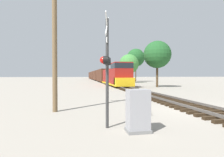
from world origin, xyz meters
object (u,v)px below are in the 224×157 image
object	(u,v)px
tree_mid_background	(129,64)
relay_cabinet	(138,111)
tree_far_right	(157,55)
freight_train	(98,76)
tree_deep_background	(136,58)
crossing_signal_near	(106,63)
utility_pole	(55,37)

from	to	relation	value
tree_mid_background	relay_cabinet	bearing A→B (deg)	-105.60
relay_cabinet	tree_far_right	xyz separation A→B (m)	(10.97, 21.94, 4.81)
freight_train	tree_deep_background	distance (m)	18.38
crossing_signal_near	utility_pole	size ratio (longest dim) A/B	0.54
tree_deep_background	tree_far_right	bearing A→B (deg)	-100.25
crossing_signal_near	tree_mid_background	distance (m)	41.94
relay_cabinet	tree_far_right	size ratio (longest dim) A/B	0.19
tree_far_right	crossing_signal_near	bearing A→B (deg)	-119.47
crossing_signal_near	utility_pole	xyz separation A→B (m)	(-2.38, 3.48, 1.69)
crossing_signal_near	tree_mid_background	xyz separation A→B (m)	(12.40, 39.98, 2.65)
relay_cabinet	tree_mid_background	bearing A→B (deg)	74.40
crossing_signal_near	tree_mid_background	size ratio (longest dim) A/B	0.56
relay_cabinet	tree_mid_background	world-z (taller)	tree_mid_background
tree_far_right	tree_deep_background	xyz separation A→B (m)	(4.66, 25.74, 2.10)
freight_train	tree_deep_background	size ratio (longest dim) A/B	7.92
utility_pole	crossing_signal_near	bearing A→B (deg)	-55.64
relay_cabinet	tree_far_right	distance (m)	24.99
tree_far_right	freight_train	bearing A→B (deg)	98.92
freight_train	tree_deep_background	xyz separation A→B (m)	(10.84, -13.69, 5.73)
utility_pole	relay_cabinet	bearing A→B (deg)	-50.62
crossing_signal_near	freight_train	bearing A→B (deg)	-169.52
crossing_signal_near	utility_pole	world-z (taller)	utility_pole
freight_train	tree_mid_background	distance (m)	21.95
freight_train	utility_pole	world-z (taller)	utility_pole
relay_cabinet	utility_pole	world-z (taller)	utility_pole
freight_train	utility_pole	distance (m)	57.82
relay_cabinet	tree_deep_background	distance (m)	50.64
crossing_signal_near	tree_far_right	bearing A→B (deg)	166.49
freight_train	tree_far_right	size ratio (longest dim) A/B	10.57
crossing_signal_near	tree_mid_background	world-z (taller)	tree_mid_background
tree_mid_background	freight_train	bearing A→B (deg)	107.63
freight_train	tree_far_right	distance (m)	40.07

